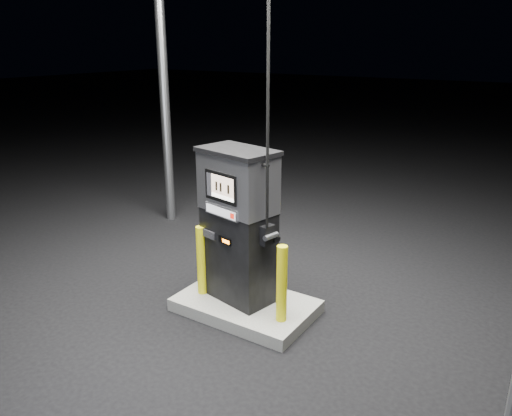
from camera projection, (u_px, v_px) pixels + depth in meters
The scene contains 5 objects.
ground at pixel (246, 311), 6.00m from camera, with size 80.00×80.00×0.00m, color black.
pump_island at pixel (246, 305), 5.98m from camera, with size 1.60×1.00×0.15m, color #62625E.
fuel_dispenser at pixel (239, 224), 5.75m from camera, with size 1.04×0.71×3.76m.
bollard_left at pixel (202, 260), 6.00m from camera, with size 0.11×0.11×0.86m, color yellow.
bollard_right at pixel (282, 284), 5.39m from camera, with size 0.12×0.12×0.88m, color yellow.
Camera 1 is at (2.98, -4.38, 3.08)m, focal length 35.00 mm.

